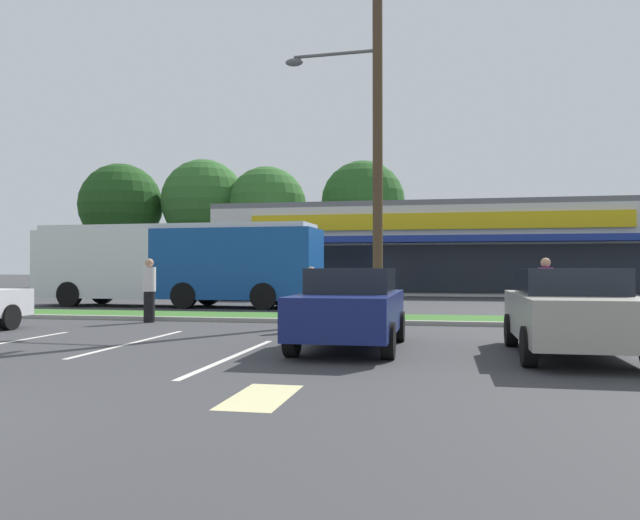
{
  "coord_description": "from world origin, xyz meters",
  "views": [
    {
      "loc": [
        5.88,
        -4.46,
        1.56
      ],
      "look_at": [
        1.44,
        18.1,
        1.83
      ],
      "focal_mm": 35.38,
      "sensor_mm": 36.0,
      "label": 1
    }
  ],
  "objects_px": {
    "car_1": "(572,311)",
    "city_bus": "(177,262)",
    "utility_pole": "(373,121)",
    "car_2": "(351,307)",
    "pedestrian_mid": "(311,298)",
    "car_4": "(260,284)",
    "pedestrian_by_pole": "(149,290)",
    "pedestrian_near_bench": "(546,294)"
  },
  "relations": [
    {
      "from": "car_1",
      "to": "car_2",
      "type": "distance_m",
      "value": 3.98
    },
    {
      "from": "pedestrian_near_bench",
      "to": "pedestrian_mid",
      "type": "height_order",
      "value": "pedestrian_near_bench"
    },
    {
      "from": "utility_pole",
      "to": "pedestrian_by_pole",
      "type": "height_order",
      "value": "utility_pole"
    },
    {
      "from": "pedestrian_near_bench",
      "to": "pedestrian_mid",
      "type": "distance_m",
      "value": 5.73
    },
    {
      "from": "car_1",
      "to": "pedestrian_near_bench",
      "type": "height_order",
      "value": "pedestrian_near_bench"
    },
    {
      "from": "car_4",
      "to": "pedestrian_near_bench",
      "type": "height_order",
      "value": "pedestrian_near_bench"
    },
    {
      "from": "car_1",
      "to": "car_4",
      "type": "xyz_separation_m",
      "value": [
        -10.82,
        17.24,
        -0.01
      ]
    },
    {
      "from": "utility_pole",
      "to": "car_2",
      "type": "relative_size",
      "value": 2.66
    },
    {
      "from": "car_1",
      "to": "pedestrian_near_bench",
      "type": "xyz_separation_m",
      "value": [
        0.25,
        4.48,
        0.11
      ]
    },
    {
      "from": "pedestrian_mid",
      "to": "car_4",
      "type": "bearing_deg",
      "value": 55.97
    },
    {
      "from": "car_1",
      "to": "pedestrian_by_pole",
      "type": "distance_m",
      "value": 11.54
    },
    {
      "from": "car_2",
      "to": "pedestrian_mid",
      "type": "bearing_deg",
      "value": -155.64
    },
    {
      "from": "car_1",
      "to": "pedestrian_by_pole",
      "type": "height_order",
      "value": "pedestrian_by_pole"
    },
    {
      "from": "utility_pole",
      "to": "car_4",
      "type": "distance_m",
      "value": 13.16
    },
    {
      "from": "utility_pole",
      "to": "pedestrian_mid",
      "type": "distance_m",
      "value": 6.34
    },
    {
      "from": "pedestrian_mid",
      "to": "utility_pole",
      "type": "bearing_deg",
      "value": 16.1
    },
    {
      "from": "city_bus",
      "to": "pedestrian_near_bench",
      "type": "bearing_deg",
      "value": 151.75
    },
    {
      "from": "car_1",
      "to": "car_2",
      "type": "bearing_deg",
      "value": -95.3
    },
    {
      "from": "car_1",
      "to": "city_bus",
      "type": "bearing_deg",
      "value": -133.2
    },
    {
      "from": "utility_pole",
      "to": "car_1",
      "type": "relative_size",
      "value": 2.62
    },
    {
      "from": "car_1",
      "to": "pedestrian_by_pole",
      "type": "relative_size",
      "value": 2.35
    },
    {
      "from": "car_1",
      "to": "car_2",
      "type": "relative_size",
      "value": 1.01
    },
    {
      "from": "car_4",
      "to": "pedestrian_by_pole",
      "type": "xyz_separation_m",
      "value": [
        0.4,
        -12.28,
        0.12
      ]
    },
    {
      "from": "car_4",
      "to": "pedestrian_near_bench",
      "type": "distance_m",
      "value": 16.89
    },
    {
      "from": "utility_pole",
      "to": "pedestrian_by_pole",
      "type": "relative_size",
      "value": 6.18
    },
    {
      "from": "car_4",
      "to": "pedestrian_by_pole",
      "type": "bearing_deg",
      "value": -88.12
    },
    {
      "from": "car_2",
      "to": "pedestrian_near_bench",
      "type": "xyz_separation_m",
      "value": [
        4.21,
        4.12,
        0.11
      ]
    },
    {
      "from": "utility_pole",
      "to": "car_2",
      "type": "height_order",
      "value": "utility_pole"
    },
    {
      "from": "utility_pole",
      "to": "car_2",
      "type": "distance_m",
      "value": 8.46
    },
    {
      "from": "city_bus",
      "to": "pedestrian_near_bench",
      "type": "height_order",
      "value": "city_bus"
    },
    {
      "from": "pedestrian_mid",
      "to": "car_2",
      "type": "bearing_deg",
      "value": -121.28
    },
    {
      "from": "utility_pole",
      "to": "car_1",
      "type": "xyz_separation_m",
      "value": [
        4.25,
        -7.07,
        -5.15
      ]
    },
    {
      "from": "utility_pole",
      "to": "pedestrian_near_bench",
      "type": "distance_m",
      "value": 7.24
    },
    {
      "from": "pedestrian_near_bench",
      "to": "pedestrian_mid",
      "type": "relative_size",
      "value": 1.14
    },
    {
      "from": "city_bus",
      "to": "pedestrian_near_bench",
      "type": "xyz_separation_m",
      "value": [
        12.92,
        -7.41,
        -0.86
      ]
    },
    {
      "from": "car_2",
      "to": "pedestrian_by_pole",
      "type": "bearing_deg",
      "value": -125.43
    },
    {
      "from": "pedestrian_by_pole",
      "to": "car_4",
      "type": "bearing_deg",
      "value": 170.75
    },
    {
      "from": "car_1",
      "to": "car_4",
      "type": "distance_m",
      "value": 20.35
    },
    {
      "from": "car_2",
      "to": "city_bus",
      "type": "bearing_deg",
      "value": -142.93
    },
    {
      "from": "car_2",
      "to": "pedestrian_by_pole",
      "type": "distance_m",
      "value": 7.93
    },
    {
      "from": "pedestrian_mid",
      "to": "pedestrian_near_bench",
      "type": "bearing_deg",
      "value": -46.44
    },
    {
      "from": "city_bus",
      "to": "pedestrian_by_pole",
      "type": "height_order",
      "value": "city_bus"
    }
  ]
}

